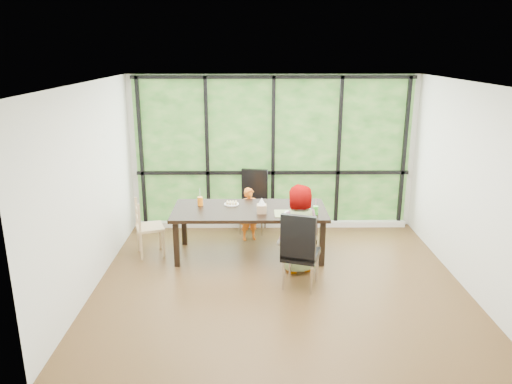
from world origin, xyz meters
TOP-DOWN VIEW (x-y plane):
  - ground at (0.00, 0.00)m, footprint 5.00×5.00m
  - back_wall at (0.00, 2.25)m, footprint 5.00×0.00m
  - foliage_backdrop at (0.00, 2.23)m, footprint 4.80×0.02m
  - window_mullions at (0.00, 2.19)m, footprint 4.80×0.06m
  - window_sill at (0.00, 2.15)m, footprint 4.80×0.12m
  - dining_table at (-0.41, 0.92)m, footprint 2.40×1.19m
  - chair_window_leather at (-0.36, 1.93)m, footprint 0.53×0.53m
  - chair_interior_leather at (0.28, -0.15)m, footprint 0.58×0.58m
  - chair_end_beech at (-1.96, 0.94)m, footprint 0.51×0.53m
  - child_toddler at (-0.41, 1.55)m, footprint 0.37×0.29m
  - child_older at (0.28, 0.33)m, footprint 0.73×0.58m
  - placemat at (0.20, 0.69)m, footprint 0.46×0.34m
  - plate_far at (-0.69, 1.14)m, footprint 0.23×0.23m
  - plate_near at (0.24, 0.69)m, footprint 0.27×0.27m
  - orange_cup at (-1.18, 1.10)m, footprint 0.09×0.09m
  - green_cup at (0.57, 0.65)m, footprint 0.08×0.08m
  - tissue_box at (-0.23, 0.74)m, footprint 0.14×0.14m
  - crepe_rolls_far at (-0.69, 1.14)m, footprint 0.20×0.12m
  - crepe_rolls_near at (0.24, 0.69)m, footprint 0.05×0.12m
  - straw_white at (-1.18, 1.10)m, footprint 0.01×0.04m
  - straw_pink at (0.57, 0.65)m, footprint 0.01×0.04m
  - tissue at (-0.23, 0.74)m, footprint 0.12×0.12m

SIDE VIEW (x-z plane):
  - ground at x=0.00m, z-range 0.00..0.00m
  - window_sill at x=0.00m, z-range 0.00..0.10m
  - dining_table at x=-0.41m, z-range 0.00..0.75m
  - chair_end_beech at x=-1.96m, z-range 0.00..0.90m
  - child_toddler at x=-0.41m, z-range 0.00..0.90m
  - chair_window_leather at x=-0.36m, z-range 0.00..1.08m
  - chair_interior_leather at x=0.28m, z-range 0.00..1.08m
  - child_older at x=0.28m, z-range 0.00..1.29m
  - placemat at x=0.20m, z-range 0.75..0.76m
  - plate_far at x=-0.69m, z-range 0.75..0.76m
  - plate_near at x=0.24m, z-range 0.75..0.77m
  - crepe_rolls_far at x=-0.69m, z-range 0.76..0.80m
  - crepe_rolls_near at x=0.24m, z-range 0.77..0.80m
  - tissue_box at x=-0.23m, z-range 0.75..0.87m
  - green_cup at x=0.57m, z-range 0.75..0.88m
  - orange_cup at x=-1.18m, z-range 0.75..0.89m
  - straw_pink at x=0.57m, z-range 0.82..1.02m
  - straw_white at x=-1.18m, z-range 0.83..1.03m
  - tissue at x=-0.23m, z-range 0.87..0.98m
  - back_wall at x=0.00m, z-range -1.15..3.85m
  - foliage_backdrop at x=0.00m, z-range 0.03..2.67m
  - window_mullions at x=0.00m, z-range 0.03..2.67m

